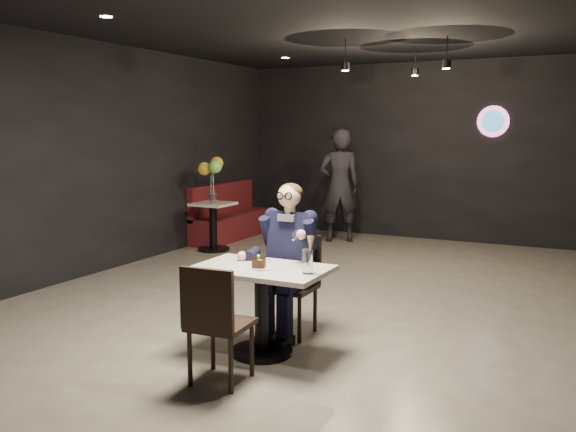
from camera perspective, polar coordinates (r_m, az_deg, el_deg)
The scene contains 17 objects.
floor at distance 6.55m, azimuth 5.22°, elevation -8.59°, with size 9.00×9.00×0.00m, color gray.
wall_sign at distance 10.42m, azimuth 18.65°, elevation 8.39°, with size 0.50×0.06×0.50m, color pink, non-canonical shape.
pendant_lights at distance 8.23m, azimuth 10.73°, elevation 14.99°, with size 1.40×1.20×0.36m, color black.
main_table at distance 5.16m, azimuth -2.48°, elevation -8.84°, with size 1.10×0.70×0.75m, color silver.
chair_far at distance 5.60m, azimuth 0.25°, elevation -6.55°, with size 0.42×0.46×0.92m, color black.
chair_near at distance 4.62m, azimuth -6.30°, elevation -9.83°, with size 0.42×0.46×0.92m, color black.
seated_man at distance 5.54m, azimuth 0.25°, elevation -3.95°, with size 0.60×0.80×1.44m, color black.
dessert_plate at distance 5.00m, azimuth -2.44°, elevation -4.88°, with size 0.20×0.20×0.01m, color white.
cake_slice at distance 4.98m, azimuth -2.74°, elevation -4.41°, with size 0.10×0.08×0.07m, color black.
mint_leaf at distance 4.90m, azimuth -2.65°, elevation -4.12°, with size 0.06×0.04×0.01m, color #2D852B.
sundae_glass at distance 4.82m, azimuth 1.84°, elevation -4.27°, with size 0.09×0.09×0.19m, color silver.
wafer_cone at distance 4.75m, azimuth 2.13°, elevation -2.64°, with size 0.06×0.06×0.13m, color tan.
booth_bench at distance 10.52m, azimuth -5.37°, elevation 0.44°, with size 0.48×1.90×0.95m, color #450E11.
side_table at distance 9.54m, azimuth -6.99°, elevation -1.11°, with size 0.57×0.57×0.71m, color silver.
balloon_vase at distance 9.48m, azimuth -7.04°, elevation 1.74°, with size 0.11×0.11×0.16m, color silver.
balloon_bunch at distance 9.44m, azimuth -7.08°, elevation 4.01°, with size 0.37×0.37×0.62m, color gold.
passerby at distance 10.21m, azimuth 4.81°, elevation 2.85°, with size 0.69×0.45×1.88m, color black.
Camera 1 is at (2.25, -5.85, 1.88)m, focal length 38.00 mm.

